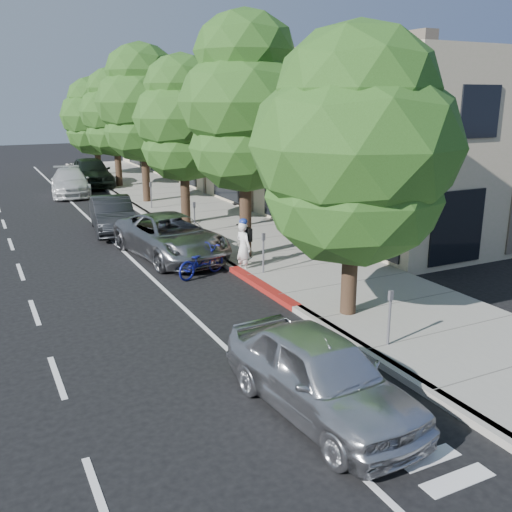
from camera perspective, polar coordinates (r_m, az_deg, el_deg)
ground at (r=15.93m, az=2.29°, el=-4.35°), size 120.00×120.00×0.00m
sidewalk at (r=23.77m, az=-2.17°, el=2.58°), size 4.60×56.00×0.15m
curb at (r=22.94m, az=-7.40°, el=1.98°), size 0.30×56.00×0.15m
curb_red_segment at (r=16.73m, az=0.63°, el=-3.06°), size 0.32×4.00×0.15m
storefront_building at (r=35.42m, az=1.89°, el=12.49°), size 10.00×36.00×7.00m
street_tree_0 at (r=13.82m, az=9.89°, el=10.49°), size 5.09×5.09×7.15m
street_tree_1 at (r=18.94m, az=-1.11°, el=14.77°), size 4.35×4.35×8.12m
street_tree_2 at (r=24.51m, az=-7.34°, el=13.32°), size 4.15×4.15×7.20m
street_tree_3 at (r=30.21m, az=-11.32°, el=14.62°), size 4.69×4.69×8.09m
street_tree_4 at (r=36.04m, az=-13.93°, el=13.69°), size 4.21×4.21×7.21m
street_tree_5 at (r=41.91m, az=-15.82°, el=13.25°), size 4.72×4.72×6.84m
cyclist at (r=18.18m, az=-1.26°, el=0.90°), size 0.53×0.68×1.63m
bicycle at (r=17.86m, az=-5.50°, el=-0.53°), size 1.97×1.31×0.98m
silver_suv at (r=20.08m, az=-8.51°, el=1.95°), size 3.13×5.64×1.49m
dark_sedan at (r=24.40m, az=-14.17°, el=4.02°), size 2.02×4.55×1.45m
white_pickup at (r=34.52m, az=-18.08°, el=7.04°), size 2.70×5.30×1.47m
dark_suv_far at (r=37.36m, az=-16.16°, el=8.07°), size 2.28×5.39×1.82m
near_car_a at (r=10.26m, az=6.48°, el=-11.71°), size 2.10×4.50×1.49m
pedestrian at (r=24.27m, az=-1.47°, el=5.18°), size 0.97×0.81×1.78m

